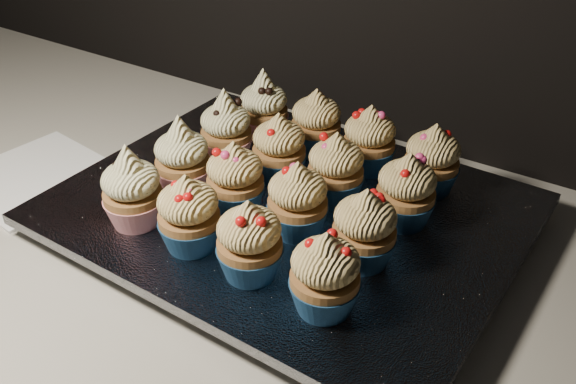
% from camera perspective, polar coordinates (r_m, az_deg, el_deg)
% --- Properties ---
extents(worktop, '(2.44, 0.64, 0.04)m').
position_cam_1_polar(worktop, '(0.71, -0.26, -6.75)').
color(worktop, beige).
rests_on(worktop, cabinet).
extents(napkin, '(0.19, 0.19, 0.00)m').
position_cam_1_polar(napkin, '(0.88, -21.49, 1.28)').
color(napkin, white).
rests_on(napkin, worktop).
extents(baking_tray, '(0.46, 0.36, 0.02)m').
position_cam_1_polar(baking_tray, '(0.72, -0.00, -2.58)').
color(baking_tray, black).
rests_on(baking_tray, worktop).
extents(foil_lining, '(0.50, 0.40, 0.01)m').
position_cam_1_polar(foil_lining, '(0.71, -0.00, -1.47)').
color(foil_lining, silver).
rests_on(foil_lining, baking_tray).
extents(cupcake_0, '(0.06, 0.06, 0.10)m').
position_cam_1_polar(cupcake_0, '(0.68, -13.70, 0.13)').
color(cupcake_0, red).
rests_on(cupcake_0, foil_lining).
extents(cupcake_1, '(0.06, 0.06, 0.08)m').
position_cam_1_polar(cupcake_1, '(0.64, -8.80, -2.03)').
color(cupcake_1, navy).
rests_on(cupcake_1, foil_lining).
extents(cupcake_2, '(0.06, 0.06, 0.08)m').
position_cam_1_polar(cupcake_2, '(0.59, -3.45, -4.47)').
color(cupcake_2, navy).
rests_on(cupcake_2, foil_lining).
extents(cupcake_3, '(0.06, 0.06, 0.08)m').
position_cam_1_polar(cupcake_3, '(0.56, 3.31, -7.41)').
color(cupcake_3, navy).
rests_on(cupcake_3, foil_lining).
extents(cupcake_4, '(0.06, 0.06, 0.10)m').
position_cam_1_polar(cupcake_4, '(0.73, -9.38, 2.92)').
color(cupcake_4, red).
rests_on(cupcake_4, foil_lining).
extents(cupcake_5, '(0.06, 0.06, 0.08)m').
position_cam_1_polar(cupcake_5, '(0.68, -4.72, 1.10)').
color(cupcake_5, navy).
rests_on(cupcake_5, foil_lining).
extents(cupcake_6, '(0.06, 0.06, 0.08)m').
position_cam_1_polar(cupcake_6, '(0.65, 0.86, -0.82)').
color(cupcake_6, navy).
rests_on(cupcake_6, foil_lining).
extents(cupcake_7, '(0.06, 0.06, 0.08)m').
position_cam_1_polar(cupcake_7, '(0.61, 6.80, -3.36)').
color(cupcake_7, navy).
rests_on(cupcake_7, foil_lining).
extents(cupcake_8, '(0.06, 0.06, 0.10)m').
position_cam_1_polar(cupcake_8, '(0.78, -5.53, 5.51)').
color(cupcake_8, red).
rests_on(cupcake_8, foil_lining).
extents(cupcake_9, '(0.06, 0.06, 0.08)m').
position_cam_1_polar(cupcake_9, '(0.74, -0.81, 3.82)').
color(cupcake_9, navy).
rests_on(cupcake_9, foil_lining).
extents(cupcake_10, '(0.06, 0.06, 0.08)m').
position_cam_1_polar(cupcake_10, '(0.70, 4.26, 1.98)').
color(cupcake_10, navy).
rests_on(cupcake_10, foil_lining).
extents(cupcake_11, '(0.06, 0.06, 0.08)m').
position_cam_1_polar(cupcake_11, '(0.67, 10.45, 0.02)').
color(cupcake_11, navy).
rests_on(cupcake_11, foil_lining).
extents(cupcake_12, '(0.06, 0.06, 0.10)m').
position_cam_1_polar(cupcake_12, '(0.83, -2.16, 7.46)').
color(cupcake_12, red).
rests_on(cupcake_12, foil_lining).
extents(cupcake_13, '(0.06, 0.06, 0.08)m').
position_cam_1_polar(cupcake_13, '(0.80, 2.52, 6.10)').
color(cupcake_13, navy).
rests_on(cupcake_13, foil_lining).
extents(cupcake_14, '(0.06, 0.06, 0.08)m').
position_cam_1_polar(cupcake_14, '(0.76, 7.23, 4.53)').
color(cupcake_14, navy).
rests_on(cupcake_14, foil_lining).
extents(cupcake_15, '(0.06, 0.06, 0.08)m').
position_cam_1_polar(cupcake_15, '(0.73, 12.66, 2.71)').
color(cupcake_15, navy).
rests_on(cupcake_15, foil_lining).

